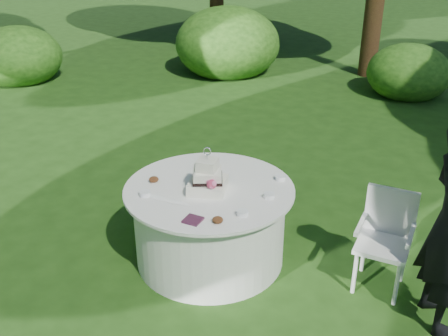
% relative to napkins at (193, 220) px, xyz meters
% --- Properties ---
extents(ground, '(80.00, 80.00, 0.00)m').
position_rel_napkins_xyz_m(ground, '(-0.15, 0.57, -0.78)').
color(ground, '#1B3B10').
rests_on(ground, ground).
extents(napkins, '(0.14, 0.14, 0.02)m').
position_rel_napkins_xyz_m(napkins, '(0.00, 0.00, 0.00)').
color(napkins, '#451D34').
rests_on(napkins, table).
extents(feather_plume, '(0.48, 0.07, 0.01)m').
position_rel_napkins_xyz_m(feather_plume, '(-0.37, 0.20, -0.00)').
color(feather_plume, white).
rests_on(feather_plume, table).
extents(table, '(1.56, 1.56, 0.77)m').
position_rel_napkins_xyz_m(table, '(-0.15, 0.57, -0.39)').
color(table, white).
rests_on(table, ground).
extents(cake, '(0.40, 0.40, 0.43)m').
position_rel_napkins_xyz_m(cake, '(-0.13, 0.52, 0.10)').
color(cake, white).
rests_on(cake, table).
extents(chair, '(0.45, 0.44, 0.90)m').
position_rel_napkins_xyz_m(chair, '(1.40, 0.92, -0.26)').
color(chair, white).
rests_on(chair, ground).
extents(votives, '(1.10, 0.92, 0.04)m').
position_rel_napkins_xyz_m(votives, '(0.13, 0.52, 0.01)').
color(votives, white).
rests_on(votives, table).
extents(petal_cups, '(0.94, 0.47, 0.05)m').
position_rel_napkins_xyz_m(petal_cups, '(-0.24, 0.26, 0.02)').
color(petal_cups, '#562D16').
rests_on(petal_cups, table).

